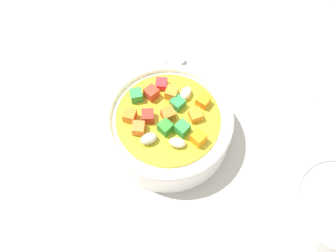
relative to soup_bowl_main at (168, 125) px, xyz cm
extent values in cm
cube|color=#BAB2A0|center=(0.00, 0.01, -3.99)|extent=(140.00, 140.00, 2.00)
cylinder|color=white|center=(0.00, 0.01, -0.69)|extent=(16.23, 16.23, 4.61)
torus|color=white|center=(0.00, 0.01, 1.94)|extent=(16.35, 16.35, 1.10)
cylinder|color=gold|center=(0.00, 0.01, 1.82)|extent=(13.07, 13.07, 0.40)
cube|color=red|center=(-1.35, -3.50, 2.77)|extent=(1.73, 1.73, 1.52)
cube|color=orange|center=(2.78, -3.75, 2.73)|extent=(1.90, 1.90, 1.44)
ellipsoid|color=beige|center=(2.34, 3.01, 2.55)|extent=(2.03, 2.41, 1.06)
cube|color=red|center=(-3.29, -3.35, 2.54)|extent=(2.01, 2.01, 1.06)
cube|color=green|center=(-0.13, -4.88, 2.70)|extent=(2.07, 2.07, 1.36)
cube|color=orange|center=(0.53, 4.77, 2.81)|extent=(1.69, 1.69, 1.59)
cube|color=orange|center=(-4.15, 2.43, 2.68)|extent=(1.47, 1.47, 1.34)
cube|color=#31882B|center=(1.60, 0.73, 2.76)|extent=(1.70, 1.70, 1.49)
ellipsoid|color=beige|center=(3.93, 0.15, 2.72)|extent=(2.44, 2.19, 1.40)
cube|color=orange|center=(-2.80, -1.39, 2.77)|extent=(1.82, 1.82, 1.51)
cube|color=orange|center=(-0.07, -0.31, 2.80)|extent=(2.00, 2.00, 1.57)
cube|color=orange|center=(3.51, -1.84, 2.67)|extent=(2.01, 2.01, 1.31)
cube|color=orange|center=(-1.96, 2.74, 2.60)|extent=(2.05, 2.05, 1.17)
cube|color=red|center=(1.56, -1.89, 2.70)|extent=(2.06, 2.06, 1.37)
ellipsoid|color=beige|center=(-3.83, 0.44, 2.63)|extent=(2.21, 1.57, 1.24)
cube|color=green|center=(0.59, 2.51, 2.83)|extent=(1.65, 1.65, 1.63)
cube|color=green|center=(-2.06, 0.41, 2.65)|extent=(1.70, 1.70, 1.28)
cylinder|color=silver|center=(-15.21, 7.09, -2.62)|extent=(5.07, 13.55, 0.74)
ellipsoid|color=silver|center=(-10.72, -6.59, -2.46)|extent=(3.25, 4.23, 1.06)
cylinder|color=white|center=(-3.24, 22.10, -1.22)|extent=(11.45, 11.45, 3.55)
camera|label=1|loc=(18.65, 13.19, 43.75)|focal=41.24mm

